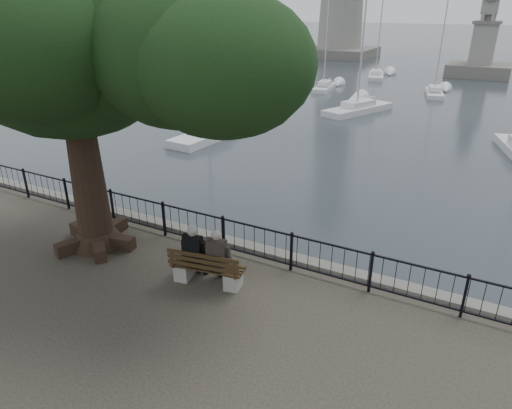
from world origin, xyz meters
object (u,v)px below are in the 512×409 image
Objects in this scene: tree at (94,37)px; lion_monument at (482,54)px; person_left at (196,255)px; person_right at (220,259)px; bench at (207,272)px.

lion_monument is (5.54, 48.63, -4.16)m from tree.
person_left is 0.60m from person_right.
person_left is 0.16× the size of lion_monument.
tree is at bearing 177.18° from person_right.
lion_monument reaches higher than bench.
tree is 49.12m from lion_monument.
person_right is 0.15× the size of tree.
lion_monument is (2.84, 48.90, 0.65)m from person_left.
person_right is 48.85m from lion_monument.
bench is at bearing -5.89° from tree.
tree is (-3.04, 0.31, 5.16)m from bench.
person_left is at bearing -5.63° from tree.
person_left is (-0.33, 0.05, 0.36)m from bench.
person_right is 5.83m from tree.
bench is 1.24× the size of person_left.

